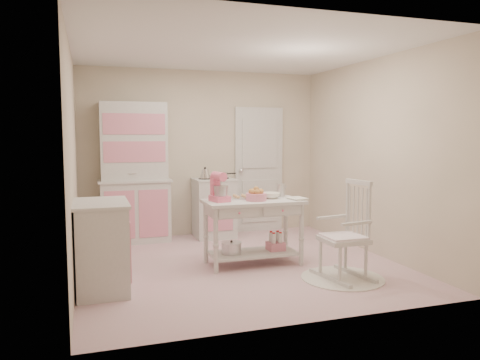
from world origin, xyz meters
name	(u,v)px	position (x,y,z in m)	size (l,w,h in m)	color
room_shell	(239,130)	(0.00, 0.00, 1.65)	(3.84, 3.84, 2.62)	#CB7E90
door	(259,170)	(0.95, 1.87, 1.02)	(0.82, 0.05, 2.04)	silver
hutch	(135,172)	(-1.09, 1.66, 1.04)	(1.06, 0.50, 2.08)	silver
stove	(214,208)	(0.11, 1.61, 0.46)	(0.62, 0.57, 0.92)	silver
base_cabinet	(102,246)	(-1.63, -0.47, 0.46)	(0.54, 0.84, 0.92)	silver
lace_rug	(342,278)	(0.92, -0.90, 0.01)	(0.92, 0.92, 0.01)	white
rocking_chair	(344,230)	(0.92, -0.90, 0.55)	(0.48, 0.72, 1.10)	silver
work_table	(253,232)	(0.17, -0.04, 0.40)	(1.20, 0.60, 0.80)	silver
stand_mixer	(220,187)	(-0.25, -0.02, 0.97)	(0.20, 0.28, 0.34)	pink
cookie_tray	(237,198)	(0.02, 0.14, 0.81)	(0.34, 0.24, 0.02)	silver
bread_basket	(256,197)	(0.19, -0.09, 0.85)	(0.25, 0.25, 0.09)	pink
mixing_bowl	(271,196)	(0.43, 0.04, 0.84)	(0.23, 0.23, 0.07)	white
metal_pitcher	(281,190)	(0.61, 0.12, 0.89)	(0.10, 0.10, 0.17)	silver
recipe_book	(291,199)	(0.62, -0.16, 0.81)	(0.18, 0.25, 0.02)	white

